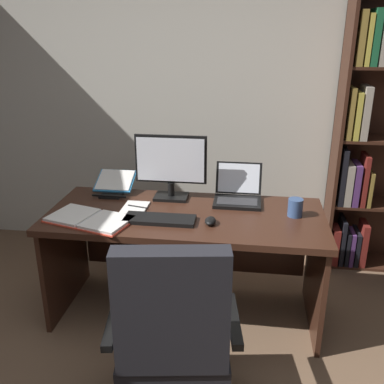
% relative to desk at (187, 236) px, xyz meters
% --- Properties ---
extents(wall_back, '(5.37, 0.12, 2.57)m').
position_rel_desk_xyz_m(wall_back, '(0.18, 0.99, 0.76)').
color(wall_back, beige).
rests_on(wall_back, ground).
extents(desk, '(1.70, 0.74, 0.72)m').
position_rel_desk_xyz_m(desk, '(0.00, 0.00, 0.00)').
color(desk, '#381E14').
rests_on(desk, ground).
extents(bookshelf, '(0.86, 0.30, 2.05)m').
position_rel_desk_xyz_m(bookshelf, '(1.32, 0.77, 0.46)').
color(bookshelf, '#381E14').
rests_on(bookshelf, ground).
extents(office_chair, '(0.66, 0.60, 0.99)m').
position_rel_desk_xyz_m(office_chair, '(0.07, -0.93, -0.11)').
color(office_chair, black).
rests_on(office_chair, ground).
extents(monitor, '(0.47, 0.16, 0.43)m').
position_rel_desk_xyz_m(monitor, '(-0.13, 0.17, 0.41)').
color(monitor, black).
rests_on(monitor, desk).
extents(laptop, '(0.30, 0.30, 0.23)m').
position_rel_desk_xyz_m(laptop, '(0.31, 0.17, 0.24)').
color(laptop, black).
rests_on(laptop, desk).
extents(keyboard, '(0.42, 0.15, 0.02)m').
position_rel_desk_xyz_m(keyboard, '(-0.13, -0.21, 0.20)').
color(keyboard, black).
rests_on(keyboard, desk).
extents(computer_mouse, '(0.06, 0.10, 0.04)m').
position_rel_desk_xyz_m(computer_mouse, '(0.17, -0.21, 0.21)').
color(computer_mouse, black).
rests_on(computer_mouse, desk).
extents(reading_stand_with_book, '(0.26, 0.27, 0.12)m').
position_rel_desk_xyz_m(reading_stand_with_book, '(-0.54, 0.22, 0.25)').
color(reading_stand_with_book, black).
rests_on(reading_stand_with_book, desk).
extents(open_binder, '(0.55, 0.40, 0.02)m').
position_rel_desk_xyz_m(open_binder, '(-0.54, -0.26, 0.20)').
color(open_binder, '#DB422D').
rests_on(open_binder, desk).
extents(notepad, '(0.15, 0.21, 0.01)m').
position_rel_desk_xyz_m(notepad, '(-0.33, -0.05, 0.20)').
color(notepad, silver).
rests_on(notepad, desk).
extents(pen, '(0.14, 0.04, 0.01)m').
position_rel_desk_xyz_m(pen, '(-0.31, -0.05, 0.21)').
color(pen, black).
rests_on(pen, notepad).
extents(coffee_mug, '(0.09, 0.09, 0.11)m').
position_rel_desk_xyz_m(coffee_mug, '(0.66, -0.03, 0.25)').
color(coffee_mug, '#334C7A').
rests_on(coffee_mug, desk).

